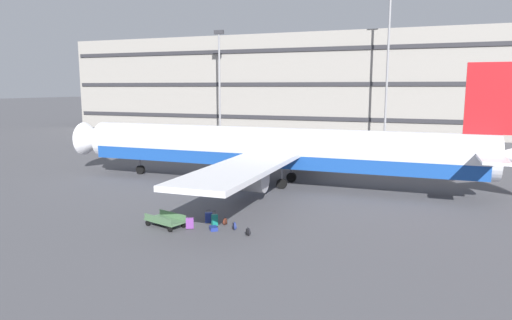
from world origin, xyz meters
TOP-DOWN VIEW (x-y plane):
  - ground_plane at (0.00, 0.00)m, footprint 600.00×600.00m
  - terminal_structure at (0.00, 51.03)m, footprint 130.09×14.93m
  - airliner at (-5.20, 0.18)m, footprint 42.80×34.64m
  - light_mast_far_left at (-28.45, 38.04)m, footprint 1.80×0.50m
  - light_mast_left at (0.96, 38.04)m, footprint 1.80×0.50m
  - suitcase_purple at (-4.84, -13.29)m, footprint 0.41×0.43m
  - suitcase_navy at (-5.54, -12.75)m, footprint 0.53×0.47m
  - suitcase_laid_flat at (-4.58, -14.01)m, footprint 0.74×0.77m
  - suitcase_large at (-6.05, -14.33)m, footprint 0.52×0.41m
  - backpack_scuffed at (-3.36, -13.50)m, footprint 0.35×0.36m
  - backpack_black at (-4.37, -12.77)m, footprint 0.31×0.39m
  - backpack_teal at (-2.15, -14.25)m, footprint 0.37×0.34m
  - baggage_cart at (-7.75, -14.45)m, footprint 3.35×2.01m

SIDE VIEW (x-z plane):
  - ground_plane at x=0.00m, z-range 0.00..0.00m
  - suitcase_laid_flat at x=-4.58m, z-range 0.00..0.23m
  - backpack_black at x=-4.37m, z-range -0.03..0.48m
  - backpack_teal at x=-2.15m, z-range -0.03..0.51m
  - backpack_scuffed at x=-3.36m, z-range -0.03..0.53m
  - suitcase_navy at x=-5.54m, z-range -0.05..0.81m
  - suitcase_large at x=-6.05m, z-range -0.03..0.80m
  - suitcase_purple at x=-4.84m, z-range -0.08..0.92m
  - baggage_cart at x=-7.75m, z-range 0.02..0.84m
  - airliner at x=-5.20m, z-range -2.11..8.50m
  - terminal_structure at x=0.00m, z-range 0.00..18.58m
  - light_mast_far_left at x=-28.45m, z-range 1.64..20.46m
  - light_mast_left at x=0.96m, z-range 1.71..24.82m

